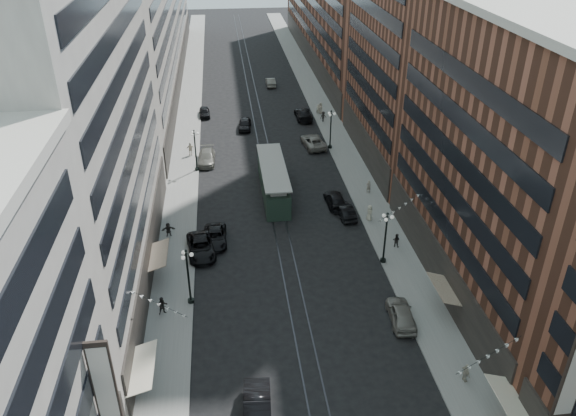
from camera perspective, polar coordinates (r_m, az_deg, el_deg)
name	(u,v)px	position (r m, az deg, el deg)	size (l,w,h in m)	color
ground	(265,152)	(78.42, -2.38, 5.71)	(220.00, 220.00, 0.00)	black
sidewalk_west	(187,129)	(87.62, -10.19, 7.95)	(4.00, 180.00, 0.15)	gray
sidewalk_east	(329,122)	(88.97, 4.23, 8.67)	(4.00, 180.00, 0.15)	gray
rail_west	(255,126)	(87.59, -3.40, 8.32)	(0.12, 180.00, 0.02)	#2D2D33
rail_east	(264,126)	(87.68, -2.47, 8.36)	(0.12, 180.00, 0.02)	#2D2D33
building_west_mid	(82,138)	(49.30, -20.16, 6.71)	(8.00, 36.00, 28.00)	#ABA497
building_west_far	(152,10)	(109.76, -13.62, 19.00)	(8.00, 90.00, 26.00)	#ABA497
building_east_mid	(500,165)	(49.51, 20.73, 4.15)	(8.00, 30.00, 24.00)	brown
building_east_far	(329,3)	(120.29, 4.18, 20.07)	(8.00, 72.00, 24.00)	brown
lamppost_sw_far	(188,275)	(48.93, -10.11, -6.70)	(1.03, 1.14, 5.52)	black
lamppost_sw_mid	(195,149)	(72.51, -9.39, 5.94)	(1.03, 1.14, 5.52)	black
lamppost_se_far	(385,236)	(54.08, 9.87, -2.82)	(1.03, 1.14, 5.52)	black
lamppost_se_mid	(331,128)	(78.40, 4.36, 8.10)	(1.03, 1.14, 5.52)	black
streetcar	(273,181)	(66.48, -1.50, 2.75)	(2.94, 13.27, 3.67)	#213428
car_2	(201,247)	(56.56, -8.83, -3.94)	(2.58, 5.60, 1.56)	black
car_4	(401,314)	(48.66, 11.44, -10.49)	(1.93, 4.79, 1.63)	gray
car_5	(257,411)	(40.54, -3.14, -19.88)	(1.87, 5.38, 1.77)	black
pedestrian_2	(163,306)	(49.41, -12.60, -9.66)	(0.82, 0.45, 1.70)	black
pedestrian_4	(466,373)	(44.65, 17.62, -15.68)	(0.94, 0.43, 1.60)	#ABA38D
car_7	(215,237)	(58.14, -7.40, -2.91)	(2.30, 4.98, 1.38)	black
car_8	(207,157)	(75.61, -8.27, 5.12)	(2.17, 5.34, 1.55)	slate
car_9	(204,112)	(92.24, -8.48, 9.61)	(1.64, 4.08, 1.39)	black
car_10	(345,211)	(62.47, 5.84, -0.31)	(1.50, 4.31, 1.42)	black
car_11	(313,142)	(79.76, 2.59, 6.77)	(2.68, 5.82, 1.62)	gray
car_12	(303,114)	(90.12, 1.57, 9.55)	(2.41, 5.92, 1.72)	black
car_13	(245,124)	(86.21, -4.41, 8.47)	(1.83, 4.54, 1.55)	black
car_14	(271,82)	(106.59, -1.78, 12.68)	(1.58, 4.53, 1.49)	slate
pedestrian_5	(168,229)	(59.75, -12.06, -2.15)	(1.42, 0.41, 1.53)	black
pedestrian_6	(191,149)	(77.78, -9.88, 5.93)	(1.07, 0.49, 1.83)	beige
pedestrian_7	(396,240)	(57.76, 10.94, -3.23)	(0.73, 0.40, 1.49)	black
pedestrian_8	(368,186)	(67.54, 8.18, 2.20)	(0.59, 0.39, 1.63)	gray
pedestrian_9	(323,117)	(88.80, 3.61, 9.26)	(1.03, 0.43, 1.60)	black
car_extra_0	(335,200)	(64.65, 4.83, 0.85)	(2.02, 4.97, 1.44)	black
pedestrian_extra_0	(318,109)	(91.76, 3.07, 10.00)	(0.63, 0.41, 1.73)	#B7B098
pedestrian_extra_1	(369,213)	(61.83, 8.28, -0.47)	(0.87, 0.48, 1.79)	beige
pedestrian_extra_2	(321,108)	(92.12, 3.34, 10.10)	(0.90, 0.49, 1.84)	#AEA290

